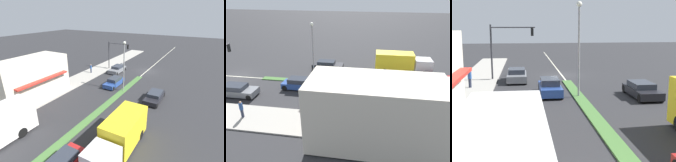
% 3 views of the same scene
% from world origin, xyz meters
% --- Properties ---
extents(ground_plane, '(160.00, 160.00, 0.00)m').
position_xyz_m(ground_plane, '(0.00, 18.00, 0.00)').
color(ground_plane, '#2B2B2D').
extents(sidewalk_right, '(4.00, 73.00, 0.12)m').
position_xyz_m(sidewalk_right, '(9.00, 18.50, 0.06)').
color(sidewalk_right, '#A8A399').
rests_on(sidewalk_right, ground).
extents(lane_marking_center, '(0.16, 60.00, 0.01)m').
position_xyz_m(lane_marking_center, '(0.00, 0.00, 0.00)').
color(lane_marking_center, beige).
rests_on(lane_marking_center, ground).
extents(building_corner_store, '(5.33, 9.96, 5.21)m').
position_xyz_m(building_corner_store, '(10.61, 18.61, 2.73)').
color(building_corner_store, beige).
rests_on(building_corner_store, sidewalk_right).
extents(traffic_signal_main, '(4.59, 0.34, 5.60)m').
position_xyz_m(traffic_signal_main, '(6.12, 2.27, 3.90)').
color(traffic_signal_main, '#333338').
rests_on(traffic_signal_main, sidewalk_right).
extents(street_lamp, '(0.44, 0.44, 7.37)m').
position_xyz_m(street_lamp, '(0.00, 10.99, 4.78)').
color(street_lamp, gray).
rests_on(street_lamp, median_strip).
extents(pedestrian, '(0.34, 0.34, 1.66)m').
position_xyz_m(pedestrian, '(9.13, 6.56, 0.99)').
color(pedestrian, '#282D42').
rests_on(pedestrian, sidewalk_right).
extents(warning_aframe_sign, '(0.45, 0.53, 0.84)m').
position_xyz_m(warning_aframe_sign, '(5.82, -0.34, 0.43)').
color(warning_aframe_sign, silver).
rests_on(warning_aframe_sign, ground).
extents(delivery_truck, '(2.44, 7.50, 2.87)m').
position_xyz_m(delivery_truck, '(-5.00, 22.06, 1.47)').
color(delivery_truck, silver).
rests_on(delivery_truck, ground).
extents(sedan_dark, '(1.89, 4.46, 1.19)m').
position_xyz_m(sedan_dark, '(-5.00, 11.68, 0.59)').
color(sedan_dark, black).
rests_on(sedan_dark, ground).
extents(suv_grey, '(1.91, 4.43, 1.30)m').
position_xyz_m(suv_grey, '(5.00, 3.42, 0.63)').
color(suv_grey, slate).
rests_on(suv_grey, ground).
extents(coupe_blue, '(1.75, 4.29, 1.34)m').
position_xyz_m(coupe_blue, '(2.20, 9.85, 0.64)').
color(coupe_blue, '#284793').
rests_on(coupe_blue, ground).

